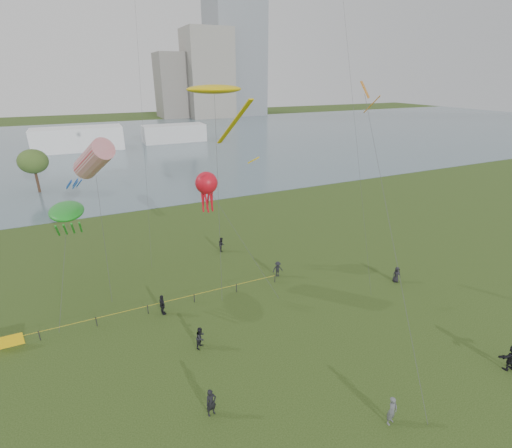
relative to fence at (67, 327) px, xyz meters
name	(u,v)px	position (x,y,z in m)	size (l,w,h in m)	color
ground_plane	(324,398)	(14.47, -13.54, -0.55)	(400.00, 400.00, 0.00)	#233811
lake	(125,144)	(14.47, 86.46, -0.53)	(400.00, 120.00, 0.08)	slate
building_mid	(208,74)	(60.47, 148.46, 18.45)	(20.00, 20.00, 38.00)	gray
building_low	(175,86)	(46.47, 154.46, 13.45)	(16.00, 18.00, 28.00)	slate
pavilion_left	(78,139)	(2.47, 81.46, 2.45)	(22.00, 8.00, 6.00)	white
pavilion_right	(174,133)	(28.47, 84.46, 1.95)	(18.00, 7.00, 5.00)	silver
fence	(67,327)	(0.00, 0.00, 0.00)	(24.07, 0.07, 1.05)	black
kite_flyer	(392,411)	(16.92, -16.62, 0.37)	(0.67, 0.44, 1.85)	#575B5F
spectator_a	(201,337)	(8.94, -5.85, 0.29)	(0.83, 0.64, 1.70)	black
spectator_b	(278,269)	(18.91, 0.92, 0.25)	(1.04, 0.60, 1.60)	black
spectator_c	(162,305)	(7.25, -0.62, 0.36)	(1.07, 0.45, 1.82)	black
spectator_d	(397,275)	(28.79, -4.84, 0.23)	(0.77, 0.50, 1.58)	black
spectator_e	(512,358)	(27.28, -16.81, 0.42)	(1.81, 0.58, 1.95)	black
spectator_f	(211,403)	(7.77, -11.74, 0.34)	(0.66, 0.43, 1.80)	black
spectator_g	(222,244)	(15.83, 8.68, 0.27)	(0.80, 0.62, 1.64)	black
kite_stingray	(215,90)	(14.20, 4.17, 16.87)	(4.83, 9.98, 17.89)	#3F3F42
kite_windsock	(94,159)	(3.97, 5.86, 11.57)	(4.31, 5.40, 14.09)	#3F3F42
kite_creature	(67,211)	(1.29, 4.82, 7.75)	(3.28, 6.88, 8.80)	#3F3F42
kite_octopus	(206,184)	(13.74, 6.42, 8.19)	(4.55, 10.13, 9.93)	#3F3F42
kite_delta	(368,105)	(22.92, -5.03, 16.00)	(5.13, 14.22, 18.22)	#3F3F42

